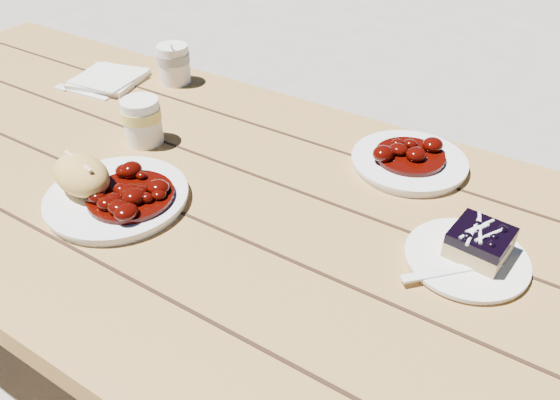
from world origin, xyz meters
The scene contains 13 objects.
picnic_table centered at (0.00, 0.00, 0.59)m, with size 2.00×1.55×0.75m.
main_plate centered at (-0.07, -0.12, 0.76)m, with size 0.24×0.24×0.02m, color white.
goulash_stew centered at (-0.04, -0.11, 0.79)m, with size 0.15×0.15×0.04m, color #3A0502, non-canonical shape.
bread_roll centered at (-0.13, -0.14, 0.80)m, with size 0.12×0.08×0.06m, color #DDB155.
dessert_plate centered at (0.48, 0.06, 0.76)m, with size 0.18×0.18×0.01m, color white.
blueberry_cake centered at (0.49, 0.08, 0.78)m, with size 0.09×0.09×0.05m.
fork_dessert centered at (0.46, 0.01, 0.76)m, with size 0.03×0.16×0.01m, color white, non-canonical shape.
coffee_cup centered at (-0.32, 0.31, 0.80)m, with size 0.07×0.07×0.09m, color white.
napkin_stack centered at (-0.46, 0.22, 0.76)m, with size 0.15×0.15×0.01m, color white.
fork_table centered at (-0.45, 0.14, 0.75)m, with size 0.03×0.16×0.01m, color white, non-canonical shape.
second_plate centered at (0.31, 0.27, 0.76)m, with size 0.21×0.21×0.02m, color white.
second_stew centered at (0.31, 0.27, 0.79)m, with size 0.13×0.13×0.04m, color #3A0502, non-canonical shape.
second_cup centered at (-0.18, 0.06, 0.80)m, with size 0.07×0.07×0.09m, color white.
Camera 1 is at (0.57, -0.60, 1.32)m, focal length 35.00 mm.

